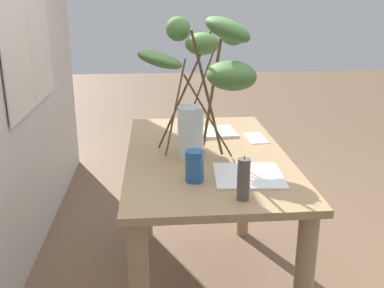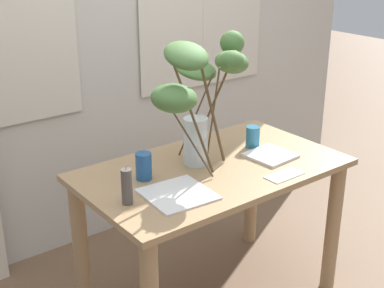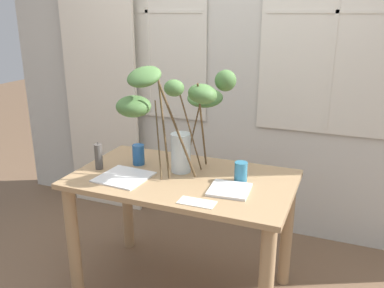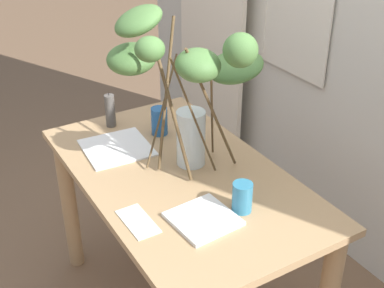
{
  "view_description": "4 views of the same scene",
  "coord_description": "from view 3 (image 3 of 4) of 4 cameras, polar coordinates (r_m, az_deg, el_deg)",
  "views": [
    {
      "loc": [
        -1.94,
        0.23,
        1.45
      ],
      "look_at": [
        -0.05,
        0.07,
        0.82
      ],
      "focal_mm": 41.67,
      "sensor_mm": 36.0,
      "label": 1
    },
    {
      "loc": [
        -1.5,
        -1.79,
        1.81
      ],
      "look_at": [
        -0.09,
        0.04,
        0.89
      ],
      "focal_mm": 50.35,
      "sensor_mm": 36.0,
      "label": 2
    },
    {
      "loc": [
        0.86,
        -1.98,
        1.67
      ],
      "look_at": [
        0.03,
        0.07,
        0.94
      ],
      "focal_mm": 38.17,
      "sensor_mm": 36.0,
      "label": 3
    },
    {
      "loc": [
        1.5,
        -0.84,
        1.87
      ],
      "look_at": [
        -0.06,
        0.09,
        0.84
      ],
      "focal_mm": 48.5,
      "sensor_mm": 36.0,
      "label": 4
    }
  ],
  "objects": [
    {
      "name": "curtain_sheer_side",
      "position": [
        3.48,
        -12.8,
        9.12
      ],
      "size": [
        0.67,
        0.03,
        2.29
      ],
      "primitive_type": "cube",
      "color": "silver",
      "rests_on": "ground"
    },
    {
      "name": "napkin_folded",
      "position": [
        2.03,
        0.68,
        -8.16
      ],
      "size": [
        0.19,
        0.09,
        0.0
      ],
      "primitive_type": "cube",
      "rotation": [
        0.0,
        0.0,
        0.01
      ],
      "color": "silver",
      "rests_on": "dining_table"
    },
    {
      "name": "vase_with_branches",
      "position": [
        2.26,
        -2.43,
        5.11
      ],
      "size": [
        0.68,
        0.55,
        0.66
      ],
      "color": "silver",
      "rests_on": "dining_table"
    },
    {
      "name": "drinking_glass_blue_left",
      "position": [
        2.52,
        -7.49,
        -1.48
      ],
      "size": [
        0.07,
        0.07,
        0.12
      ],
      "primitive_type": "cylinder",
      "color": "#235693",
      "rests_on": "dining_table"
    },
    {
      "name": "dining_table",
      "position": [
        2.4,
        -1.3,
        -8.03
      ],
      "size": [
        1.25,
        0.73,
        0.76
      ],
      "color": "tan",
      "rests_on": "ground"
    },
    {
      "name": "plate_square_left",
      "position": [
        2.35,
        -9.49,
        -4.57
      ],
      "size": [
        0.29,
        0.29,
        0.01
      ],
      "primitive_type": "cube",
      "rotation": [
        0.0,
        0.0,
        -0.07
      ],
      "color": "white",
      "rests_on": "dining_table"
    },
    {
      "name": "back_wall_with_windows",
      "position": [
        3.12,
        6.06,
        11.84
      ],
      "size": [
        4.01,
        0.14,
        2.62
      ],
      "color": "beige",
      "rests_on": "ground"
    },
    {
      "name": "plate_square_right",
      "position": [
        2.17,
        5.25,
        -6.35
      ],
      "size": [
        0.22,
        0.22,
        0.01
      ],
      "primitive_type": "cube",
      "rotation": [
        0.0,
        0.0,
        0.07
      ],
      "color": "white",
      "rests_on": "dining_table"
    },
    {
      "name": "pillar_candle",
      "position": [
        2.49,
        -12.92,
        -1.75
      ],
      "size": [
        0.05,
        0.05,
        0.17
      ],
      "color": "#514C47",
      "rests_on": "dining_table"
    },
    {
      "name": "drinking_glass_blue_right",
      "position": [
        2.28,
        6.84,
        -3.86
      ],
      "size": [
        0.07,
        0.07,
        0.11
      ],
      "primitive_type": "cylinder",
      "color": "teal",
      "rests_on": "dining_table"
    }
  ]
}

